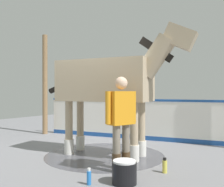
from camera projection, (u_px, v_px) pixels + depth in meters
ground_plane at (93, 153)px, 5.84m from camera, size 16.00×16.00×0.02m
wet_patch at (105, 155)px, 5.57m from camera, size 2.52×2.52×0.00m
barrier_wall at (135, 121)px, 7.43m from camera, size 5.47×1.20×1.14m
roof_post_far at (45, 84)px, 8.36m from camera, size 0.16×0.16×3.15m
horse at (110, 83)px, 5.51m from camera, size 3.28×1.23×2.65m
handler at (121, 117)px, 4.44m from camera, size 0.34×0.63×1.60m
wash_bucket at (124, 172)px, 3.84m from camera, size 0.36×0.36×0.34m
bottle_shampoo at (165, 166)px, 4.35m from camera, size 0.08×0.08×0.25m
bottle_spray at (89, 177)px, 3.80m from camera, size 0.06×0.06×0.24m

